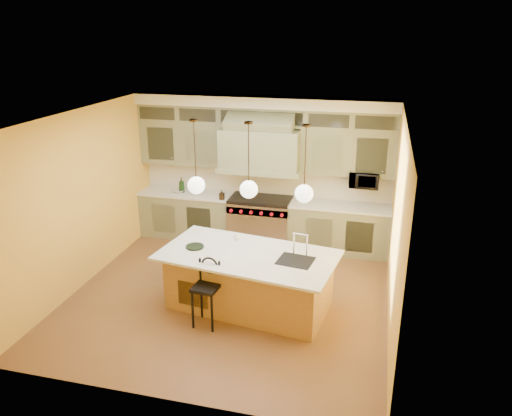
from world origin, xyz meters
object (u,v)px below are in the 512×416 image
(kitchen_island, at_px, (250,279))
(range, at_px, (260,220))
(microwave, at_px, (364,179))
(counter_stool, at_px, (207,289))

(kitchen_island, bearing_deg, range, 108.04)
(kitchen_island, xyz_separation_m, microwave, (1.54, 2.50, 0.98))
(kitchen_island, distance_m, microwave, 3.10)
(kitchen_island, height_order, counter_stool, kitchen_island)
(kitchen_island, distance_m, counter_stool, 0.78)
(kitchen_island, bearing_deg, counter_stool, -119.43)
(counter_stool, bearing_deg, range, 93.80)
(counter_stool, xyz_separation_m, microwave, (2.02, 3.11, 0.88))
(range, relative_size, counter_stool, 1.18)
(counter_stool, distance_m, microwave, 3.81)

